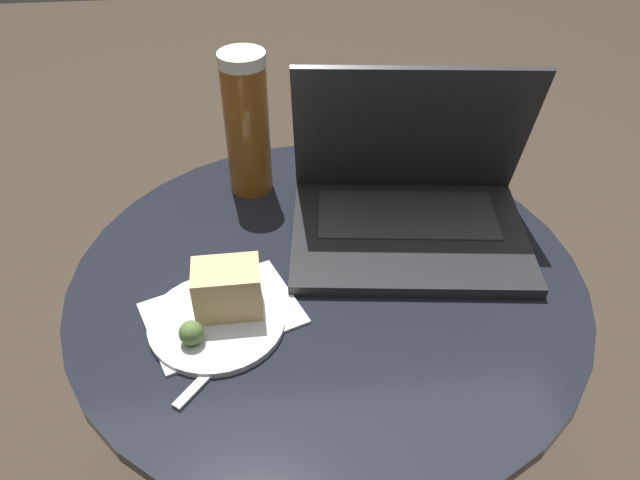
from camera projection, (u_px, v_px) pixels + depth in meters
The scene contains 6 objects.
table at pixel (327, 355), 0.98m from camera, with size 0.72×0.72×0.57m.
napkin at pixel (223, 313), 0.81m from camera, with size 0.23×0.19×0.00m.
laptop at pixel (409, 201), 0.92m from camera, with size 0.37×0.29×0.25m.
beer_glass at pixel (247, 125), 0.97m from camera, with size 0.07×0.07×0.23m.
snack_plate at pixel (221, 305), 0.79m from camera, with size 0.18×0.18×0.08m.
fork at pixel (233, 349), 0.77m from camera, with size 0.12×0.15×0.00m.
Camera 1 is at (-0.08, -0.64, 1.16)m, focal length 35.00 mm.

